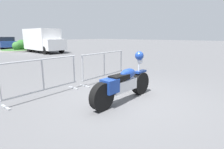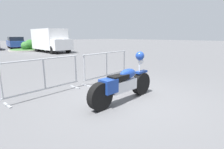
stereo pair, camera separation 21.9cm
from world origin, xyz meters
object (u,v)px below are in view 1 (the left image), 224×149
object	(u,v)px
crowd_barrier_near	(43,77)
crowd_barrier_far	(104,66)
motorcycle	(124,83)
parked_car_blue	(6,43)
delivery_van	(43,40)

from	to	relation	value
crowd_barrier_near	crowd_barrier_far	size ratio (longest dim) A/B	1.00
motorcycle	parked_car_blue	size ratio (longest dim) A/B	0.48
crowd_barrier_near	crowd_barrier_far	distance (m)	2.42
crowd_barrier_far	parked_car_blue	bearing A→B (deg)	80.73
motorcycle	crowd_barrier_far	size ratio (longest dim) A/B	0.98
parked_car_blue	crowd_barrier_near	bearing A→B (deg)	174.25
motorcycle	parked_car_blue	world-z (taller)	parked_car_blue
motorcycle	parked_car_blue	distance (m)	23.35
crowd_barrier_far	delivery_van	distance (m)	13.02
crowd_barrier_near	parked_car_blue	distance (m)	21.82
motorcycle	crowd_barrier_far	xyz separation A→B (m)	(1.21, 1.86, 0.08)
parked_car_blue	delivery_van	bearing A→B (deg)	-166.30
motorcycle	delivery_van	xyz separation A→B (m)	(5.23, 14.22, 0.76)
crowd_barrier_near	parked_car_blue	world-z (taller)	parked_car_blue
motorcycle	crowd_barrier_far	distance (m)	2.22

